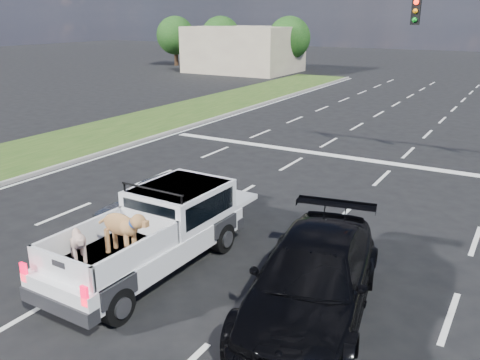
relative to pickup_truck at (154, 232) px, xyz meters
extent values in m
plane|color=black|center=(0.85, 1.25, -0.89)|extent=(160.00, 160.00, 0.00)
cube|color=silver|center=(-4.40, 7.25, -0.88)|extent=(0.12, 60.00, 0.01)
cube|color=silver|center=(-0.90, 7.25, -0.88)|extent=(0.12, 60.00, 0.01)
cube|color=silver|center=(2.60, 7.25, -0.88)|extent=(0.12, 60.00, 0.01)
cube|color=silver|center=(-7.95, 7.25, -0.88)|extent=(0.15, 60.00, 0.01)
cube|color=silver|center=(0.85, 11.25, -0.88)|extent=(17.00, 0.45, 0.01)
cube|color=#234214|center=(-10.65, 7.25, -0.84)|extent=(5.00, 60.00, 0.10)
cube|color=gray|center=(-8.20, 7.25, -0.82)|extent=(0.15, 60.00, 0.14)
cube|color=black|center=(2.65, 11.75, 4.71)|extent=(0.30, 0.18, 0.95)
sphere|color=#FF1907|center=(2.65, 11.64, 5.01)|extent=(0.18, 0.18, 0.18)
cube|color=#B8AD8D|center=(-19.15, 37.25, 1.31)|extent=(10.00, 8.00, 4.40)
cylinder|color=#332114|center=(-29.15, 39.25, 0.19)|extent=(0.44, 0.44, 2.16)
sphere|color=#10390F|center=(-29.15, 39.25, 2.41)|extent=(4.20, 4.20, 4.20)
cylinder|color=#332114|center=(-23.15, 39.25, 0.19)|extent=(0.44, 0.44, 2.16)
sphere|color=#10390F|center=(-23.15, 39.25, 2.41)|extent=(4.20, 4.20, 4.20)
cylinder|color=#332114|center=(-15.15, 39.25, 0.19)|extent=(0.44, 0.44, 2.16)
sphere|color=#10390F|center=(-15.15, 39.25, 2.41)|extent=(4.20, 4.20, 4.20)
cylinder|color=black|center=(-0.87, -2.01, -0.53)|extent=(0.28, 0.73, 0.72)
cylinder|color=black|center=(0.79, -2.04, -0.53)|extent=(0.28, 0.73, 0.72)
cylinder|color=black|center=(-0.79, 1.52, -0.53)|extent=(0.28, 0.73, 0.72)
cylinder|color=black|center=(0.86, 1.48, -0.53)|extent=(0.28, 0.73, 0.72)
cube|color=white|center=(0.00, -0.22, -0.26)|extent=(1.92, 5.08, 0.50)
cube|color=white|center=(0.02, 0.97, 0.40)|extent=(1.80, 2.23, 0.82)
cube|color=black|center=(0.00, -0.11, 0.42)|extent=(1.48, 0.06, 0.59)
cylinder|color=black|center=(0.00, 0.02, 1.00)|extent=(1.71, 0.08, 0.05)
cube|color=black|center=(-0.03, -1.33, -0.04)|extent=(1.75, 2.46, 0.06)
cube|color=white|center=(-0.84, -1.32, 0.23)|extent=(0.13, 2.43, 0.50)
cube|color=white|center=(0.78, -1.35, 0.23)|extent=(0.13, 2.43, 0.50)
cube|color=white|center=(-0.05, -2.51, 0.23)|extent=(1.70, 0.11, 0.50)
cube|color=#F0052B|center=(-0.86, -2.69, 0.01)|extent=(0.15, 0.06, 0.38)
cube|color=#F0052B|center=(0.75, -2.73, 0.01)|extent=(0.15, 0.06, 0.38)
cube|color=black|center=(-0.05, -2.64, -0.43)|extent=(1.83, 0.32, 0.29)
imported|color=#AAAEB2|center=(-1.58, 2.19, -0.23)|extent=(2.12, 4.09, 1.33)
imported|color=black|center=(3.78, 0.03, -0.13)|extent=(3.05, 5.52, 1.52)
camera|label=1|loc=(6.88, -7.95, 4.58)|focal=38.00mm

